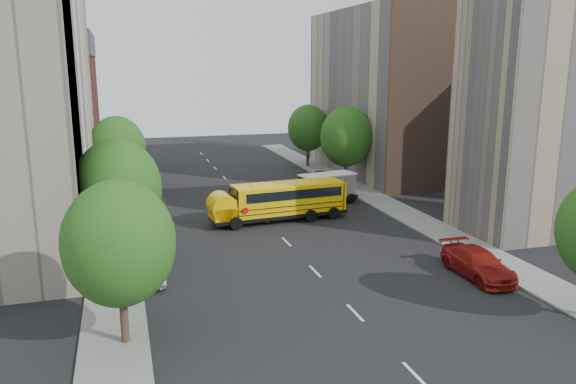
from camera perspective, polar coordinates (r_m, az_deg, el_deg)
name	(u,v)px	position (r m, az deg, el deg)	size (l,w,h in m)	color
ground	(279,234)	(41.14, -0.94, -4.28)	(120.00, 120.00, 0.00)	black
sidewalk_left	(115,227)	(44.52, -17.18, -3.46)	(3.00, 80.00, 0.12)	slate
sidewalk_right	(390,206)	(49.72, 10.32, -1.42)	(3.00, 80.00, 0.12)	slate
lane_markings	(249,203)	(50.50, -4.02, -1.08)	(0.15, 64.00, 0.01)	silver
building_left_cream	(9,95)	(44.53, -26.50, 8.80)	(10.00, 26.00, 20.00)	beige
building_left_redbrick	(49,118)	(66.51, -23.15, 6.95)	(10.00, 15.00, 13.00)	maroon
building_right_near	(538,116)	(44.12, 24.07, 7.04)	(10.00, 7.00, 17.00)	gray
building_right_far	(385,93)	(64.65, 9.79, 9.86)	(10.00, 22.00, 18.00)	tan
building_right_sidewall	(437,99)	(55.02, 14.92, 9.15)	(10.10, 0.30, 18.00)	brown
street_tree_0	(119,244)	(24.99, -16.79, -5.04)	(4.80, 4.80, 7.41)	#38281C
street_tree_1	(118,188)	(34.61, -16.90, 0.36)	(5.12, 5.12, 7.90)	#38281C
street_tree_2	(117,148)	(52.37, -16.95, 4.27)	(4.99, 4.99, 7.71)	#38281C
street_tree_4	(346,137)	(56.64, 5.95, 5.61)	(5.25, 5.25, 8.10)	#38281C
street_tree_5	(308,128)	(67.84, 2.04, 6.52)	(4.86, 4.86, 7.51)	#38281C
school_bus	(278,200)	(44.17, -1.04, -0.78)	(11.07, 3.51, 3.07)	black
safari_truck	(323,188)	(49.76, 3.57, 0.38)	(6.54, 3.42, 2.67)	black
parked_car_0	(148,268)	(33.24, -13.99, -7.51)	(1.77, 4.40, 1.50)	silver
parked_car_1	(147,198)	(50.92, -14.17, -0.58)	(1.38, 3.96, 1.30)	silver
parked_car_2	(140,175)	(61.41, -14.82, 1.70)	(2.43, 5.28, 1.47)	black
parked_car_3	(478,263)	(34.66, 18.73, -6.88)	(2.25, 5.54, 1.61)	maroon
parked_car_4	(323,179)	(57.00, 3.61, 1.34)	(1.90, 4.72, 1.61)	#333D5A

